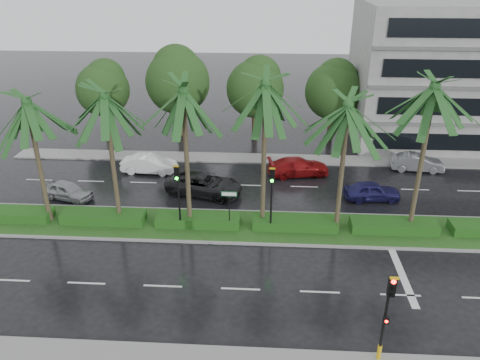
# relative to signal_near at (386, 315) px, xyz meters

# --- Properties ---
(ground) EXTENTS (120.00, 120.00, 0.00)m
(ground) POSITION_rel_signal_near_xyz_m (-6.00, 9.39, -2.50)
(ground) COLOR black
(ground) RESTS_ON ground
(far_sidewalk) EXTENTS (40.00, 2.00, 0.12)m
(far_sidewalk) POSITION_rel_signal_near_xyz_m (-6.00, 21.39, -2.44)
(far_sidewalk) COLOR gray
(far_sidewalk) RESTS_ON ground
(median) EXTENTS (36.00, 4.00, 0.15)m
(median) POSITION_rel_signal_near_xyz_m (-6.00, 10.39, -2.42)
(median) COLOR gray
(median) RESTS_ON ground
(hedge) EXTENTS (35.20, 1.40, 0.60)m
(hedge) POSITION_rel_signal_near_xyz_m (-6.00, 10.39, -2.05)
(hedge) COLOR #184012
(hedge) RESTS_ON median
(lane_markings) EXTENTS (34.00, 13.06, 0.01)m
(lane_markings) POSITION_rel_signal_near_xyz_m (-2.96, 8.96, -2.50)
(lane_markings) COLOR silver
(lane_markings) RESTS_ON ground
(palm_row) EXTENTS (26.30, 4.20, 9.72)m
(palm_row) POSITION_rel_signal_near_xyz_m (-7.25, 10.41, 5.33)
(palm_row) COLOR #3B3022
(palm_row) RESTS_ON median
(signal_near) EXTENTS (0.34, 0.45, 4.36)m
(signal_near) POSITION_rel_signal_near_xyz_m (0.00, 0.00, 0.00)
(signal_near) COLOR black
(signal_near) RESTS_ON near_sidewalk
(signal_median_left) EXTENTS (0.34, 0.42, 4.36)m
(signal_median_left) POSITION_rel_signal_near_xyz_m (-10.00, 9.69, 0.49)
(signal_median_left) COLOR black
(signal_median_left) RESTS_ON median
(signal_median_right) EXTENTS (0.34, 0.42, 4.36)m
(signal_median_right) POSITION_rel_signal_near_xyz_m (-4.50, 9.69, 0.49)
(signal_median_right) COLOR black
(signal_median_right) RESTS_ON median
(street_sign) EXTENTS (0.95, 0.09, 2.60)m
(street_sign) POSITION_rel_signal_near_xyz_m (-7.00, 9.87, -0.38)
(street_sign) COLOR black
(street_sign) RESTS_ON median
(bg_trees) EXTENTS (32.84, 5.79, 8.37)m
(bg_trees) POSITION_rel_signal_near_xyz_m (-6.76, 26.98, 2.35)
(bg_trees) COLOR #372319
(bg_trees) RESTS_ON ground
(building) EXTENTS (16.00, 10.00, 12.00)m
(building) POSITION_rel_signal_near_xyz_m (11.00, 27.39, 3.50)
(building) COLOR slate
(building) RESTS_ON ground
(car_silver) EXTENTS (2.57, 3.94, 1.25)m
(car_silver) POSITION_rel_signal_near_xyz_m (-18.58, 13.55, -1.88)
(car_silver) COLOR #95999C
(car_silver) RESTS_ON ground
(car_white) EXTENTS (1.71, 4.32, 1.40)m
(car_white) POSITION_rel_signal_near_xyz_m (-13.95, 18.26, -1.80)
(car_white) COLOR white
(car_white) RESTS_ON ground
(car_darkgrey) EXTENTS (3.69, 5.83, 1.50)m
(car_darkgrey) POSITION_rel_signal_near_xyz_m (-9.19, 14.84, -1.75)
(car_darkgrey) COLOR black
(car_darkgrey) RESTS_ON ground
(car_red) EXTENTS (2.85, 5.02, 1.37)m
(car_red) POSITION_rel_signal_near_xyz_m (-2.36, 18.49, -1.82)
(car_red) COLOR maroon
(car_red) RESTS_ON ground
(car_blue) EXTENTS (1.82, 3.95, 1.31)m
(car_blue) POSITION_rel_signal_near_xyz_m (2.50, 14.67, -1.85)
(car_blue) COLOR #1D1B53
(car_blue) RESTS_ON ground
(car_grey) EXTENTS (1.71, 4.12, 1.33)m
(car_grey) POSITION_rel_signal_near_xyz_m (7.00, 19.89, -1.84)
(car_grey) COLOR slate
(car_grey) RESTS_ON ground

